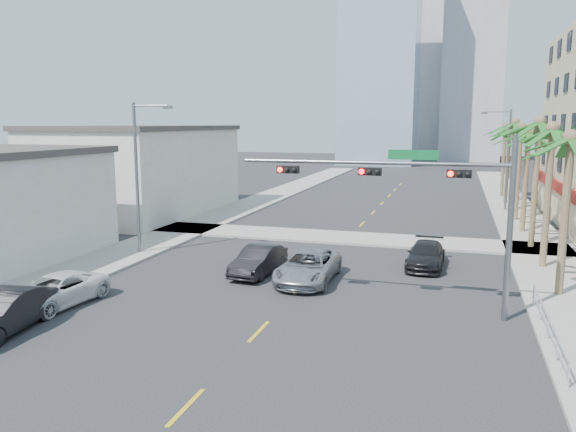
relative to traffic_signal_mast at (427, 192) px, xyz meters
The scene contains 25 objects.
ground 11.06m from the traffic_signal_mast, 126.03° to the right, with size 260.00×260.00×0.00m, color #262628.
sidewalk_right 14.44m from the traffic_signal_mast, 62.71° to the left, with size 4.00×120.00×0.15m, color gray.
sidewalk_left 22.05m from the traffic_signal_mast, 145.89° to the left, with size 4.00×120.00×0.15m, color gray.
sidewalk_cross 15.99m from the traffic_signal_mast, 112.38° to the left, with size 80.00×4.00×0.15m, color gray.
building_left_far 32.30m from the traffic_signal_mast, 141.59° to the left, with size 11.00×18.00×7.20m, color beige.
tower_far_left 90.14m from the traffic_signal_mast, 99.00° to the left, with size 14.00×14.00×48.00m, color #99B2C6.
tower_far_right 105.10m from the traffic_signal_mast, 88.20° to the left, with size 12.00×12.00×60.00m, color #ADADB2.
tower_far_center 118.45m from the traffic_signal_mast, 94.29° to the left, with size 16.00×16.00×42.00m, color #ADADB2.
traffic_signal_mast is the anchor object (origin of this frame).
palm_tree_0 7.37m from the traffic_signal_mast, 34.84° to the left, with size 4.80×4.80×7.80m.
palm_tree_1 11.18m from the traffic_signal_mast, 57.84° to the left, with size 4.80×4.80×8.16m.
palm_tree_2 15.81m from the traffic_signal_mast, 68.07° to the left, with size 4.80×4.80×8.52m.
palm_tree_3 20.59m from the traffic_signal_mast, 73.51° to the left, with size 4.80×4.80×7.80m.
palm_tree_4 25.63m from the traffic_signal_mast, 76.83° to the left, with size 4.80×4.80×8.16m.
palm_tree_5 30.72m from the traffic_signal_mast, 79.05° to the left, with size 4.80×4.80×8.52m.
palm_tree_6 35.78m from the traffic_signal_mast, 80.63° to the left, with size 4.80×4.80×7.80m.
palm_tree_7 40.93m from the traffic_signal_mast, 81.82° to the left, with size 4.80×4.80×8.16m.
streetlight_left 17.84m from the traffic_signal_mast, 160.18° to the left, with size 2.55×0.25×9.00m.
streetlight_right 30.50m from the traffic_signal_mast, 80.16° to the left, with size 2.55×0.25×9.00m.
guardrail 6.59m from the traffic_signal_mast, 23.39° to the right, with size 0.08×8.08×1.00m.
car_parked_mid 16.97m from the traffic_signal_mast, 155.38° to the right, with size 1.66×4.77×1.57m, color black.
car_parked_far 16.22m from the traffic_signal_mast, 166.53° to the right, with size 2.25×4.88×1.36m, color white.
car_lane_left 10.31m from the traffic_signal_mast, 156.22° to the left, with size 1.56×4.47×1.47m, color black.
car_lane_center 7.85m from the traffic_signal_mast, 150.88° to the left, with size 2.52×5.47×1.52m, color #AAAAAE.
car_lane_right 8.94m from the traffic_signal_mast, 92.09° to the left, with size 1.91×4.69×1.36m, color black.
Camera 1 is at (6.90, -15.07, 7.80)m, focal length 35.00 mm.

